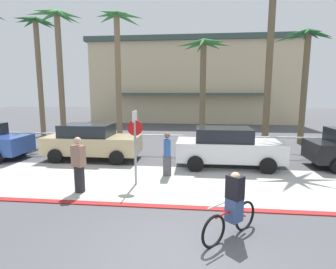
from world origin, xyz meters
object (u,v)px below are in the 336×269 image
(palm_tree_4, at_px, (204,65))
(palm_tree_2, at_px, (58,41))
(stop_sign_bike_lane, at_px, (135,137))
(car_tan_1, at_px, (92,141))
(palm_tree_3, at_px, (118,46))
(car_white_2, at_px, (227,147))
(cyclist_red_0, at_px, (233,207))
(palm_tree_1, at_px, (38,46))
(palm_tree_5, at_px, (272,11))
(palm_tree_6, at_px, (306,56))
(pedestrian_0, at_px, (79,167))
(pedestrian_1, at_px, (167,156))

(palm_tree_4, bearing_deg, palm_tree_2, 178.74)
(stop_sign_bike_lane, xyz_separation_m, car_tan_1, (-2.85, 3.23, -0.81))
(palm_tree_3, bearing_deg, car_white_2, -40.98)
(car_white_2, xyz_separation_m, cyclist_red_0, (-0.50, -5.71, -0.18))
(palm_tree_1, height_order, cyclist_red_0, palm_tree_1)
(palm_tree_5, bearing_deg, car_white_2, -123.00)
(car_white_2, bearing_deg, palm_tree_1, 150.74)
(palm_tree_3, xyz_separation_m, palm_tree_6, (11.29, 0.45, -0.70))
(palm_tree_1, distance_m, car_white_2, 15.27)
(palm_tree_2, height_order, pedestrian_0, palm_tree_2)
(pedestrian_1, bearing_deg, palm_tree_2, 138.39)
(stop_sign_bike_lane, distance_m, palm_tree_1, 13.99)
(car_white_2, relative_size, pedestrian_0, 2.45)
(car_tan_1, bearing_deg, palm_tree_1, 134.27)
(palm_tree_5, height_order, palm_tree_6, palm_tree_5)
(stop_sign_bike_lane, height_order, car_tan_1, stop_sign_bike_lane)
(car_tan_1, bearing_deg, cyclist_red_0, -47.78)
(stop_sign_bike_lane, relative_size, cyclist_red_0, 1.71)
(palm_tree_5, relative_size, car_tan_1, 2.24)
(palm_tree_1, height_order, car_tan_1, palm_tree_1)
(palm_tree_1, height_order, car_white_2, palm_tree_1)
(car_white_2, height_order, pedestrian_1, car_white_2)
(car_tan_1, bearing_deg, palm_tree_6, 24.94)
(palm_tree_1, distance_m, cyclist_red_0, 18.31)
(stop_sign_bike_lane, relative_size, palm_tree_2, 0.31)
(palm_tree_3, xyz_separation_m, palm_tree_5, (8.73, -1.58, 1.35))
(palm_tree_4, xyz_separation_m, pedestrian_1, (-1.45, -6.55, -3.99))
(stop_sign_bike_lane, relative_size, car_tan_1, 0.58)
(stop_sign_bike_lane, bearing_deg, palm_tree_2, 130.18)
(palm_tree_2, bearing_deg, palm_tree_6, 2.39)
(pedestrian_0, bearing_deg, palm_tree_1, 125.30)
(stop_sign_bike_lane, distance_m, palm_tree_4, 8.60)
(car_white_2, relative_size, pedestrian_1, 2.62)
(palm_tree_6, distance_m, car_tan_1, 13.22)
(palm_tree_6, bearing_deg, car_tan_1, -155.06)
(car_white_2, bearing_deg, palm_tree_3, 139.02)
(palm_tree_1, distance_m, palm_tree_3, 6.41)
(palm_tree_4, relative_size, pedestrian_0, 3.49)
(stop_sign_bike_lane, bearing_deg, palm_tree_4, 72.47)
(car_tan_1, xyz_separation_m, car_white_2, (6.24, -0.61, 0.00))
(stop_sign_bike_lane, bearing_deg, cyclist_red_0, -46.96)
(palm_tree_6, height_order, pedestrian_1, palm_tree_6)
(stop_sign_bike_lane, height_order, car_white_2, stop_sign_bike_lane)
(palm_tree_4, bearing_deg, pedestrian_1, -102.49)
(palm_tree_2, relative_size, cyclist_red_0, 5.47)
(palm_tree_2, height_order, car_white_2, palm_tree_2)
(palm_tree_6, height_order, car_tan_1, palm_tree_6)
(pedestrian_0, bearing_deg, palm_tree_3, 97.80)
(palm_tree_2, xyz_separation_m, palm_tree_3, (3.79, 0.18, -0.31))
(palm_tree_1, xyz_separation_m, palm_tree_4, (11.47, -1.94, -1.56))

